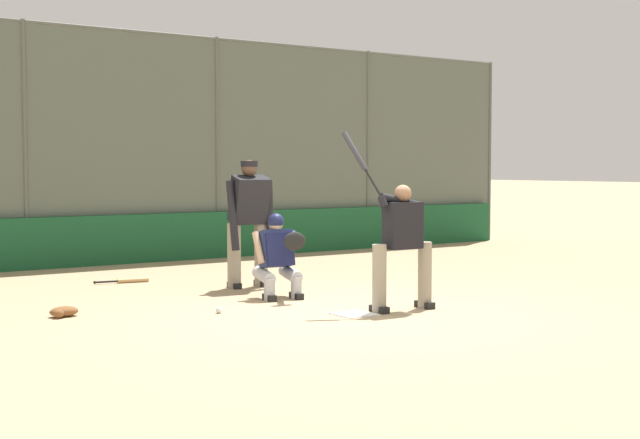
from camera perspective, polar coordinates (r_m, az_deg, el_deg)
The scene contains 10 objects.
ground_plane at distance 10.38m, azimuth 2.24°, elevation -6.10°, with size 160.00×160.00×0.00m, color tan.
home_plate_marker at distance 10.38m, azimuth 2.24°, elevation -6.07°, with size 0.43×0.43×0.01m, color white.
backstop_fence at distance 16.19m, azimuth -12.24°, elevation 4.91°, with size 17.98×0.08×4.14m.
padding_wall at distance 16.14m, azimuth -12.03°, elevation -1.23°, with size 17.54×0.18×0.87m, color #19512D.
batter_at_plate at distance 10.62m, azimuth 5.24°, elevation -1.44°, with size 0.98×0.68×2.14m.
catcher_behind_plate at distance 11.58m, azimuth -2.68°, elevation -2.25°, with size 0.60×0.74×1.11m.
umpire_home at distance 12.60m, azimuth -4.57°, elevation 0.03°, with size 0.73×0.47×1.81m.
spare_bat_near_backstop at distance 13.47m, azimuth -12.14°, elevation -3.85°, with size 0.80×0.19×0.07m.
fielding_glove_on_dirt at distance 10.62m, azimuth -16.10°, elevation -5.69°, with size 0.33×0.25×0.12m.
baseball_loose at distance 10.53m, azimuth -6.50°, elevation -5.78°, with size 0.07×0.07×0.07m, color white.
Camera 1 is at (6.11, 8.21, 1.71)m, focal length 50.00 mm.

